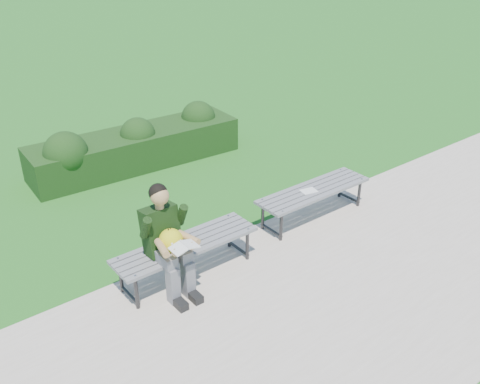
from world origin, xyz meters
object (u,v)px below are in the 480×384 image
object	(u,v)px
bench_right	(314,192)
seated_boy	(167,238)
hedge	(134,145)
bench_left	(186,247)
paper_sheet	(309,191)

from	to	relation	value
bench_right	seated_boy	bearing A→B (deg)	-176.11
hedge	bench_left	size ratio (longest dim) A/B	2.06
paper_sheet	hedge	bearing A→B (deg)	107.89
paper_sheet	seated_boy	bearing A→B (deg)	-175.95
bench_left	paper_sheet	bearing A→B (deg)	1.92
seated_boy	paper_sheet	size ratio (longest dim) A/B	5.30
seated_boy	paper_sheet	xyz separation A→B (m)	(2.39, 0.17, -0.24)
hedge	bench_right	size ratio (longest dim) A/B	2.06
hedge	seated_boy	world-z (taller)	seated_boy
hedge	seated_boy	xyz separation A→B (m)	(-1.35, -3.39, 0.34)
seated_boy	bench_left	bearing A→B (deg)	18.27
bench_right	paper_sheet	xyz separation A→B (m)	(-0.10, -0.00, 0.06)
hedge	seated_boy	bearing A→B (deg)	-111.79
bench_right	seated_boy	xyz separation A→B (m)	(-2.49, -0.17, 0.30)
bench_left	seated_boy	size ratio (longest dim) A/B	1.37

